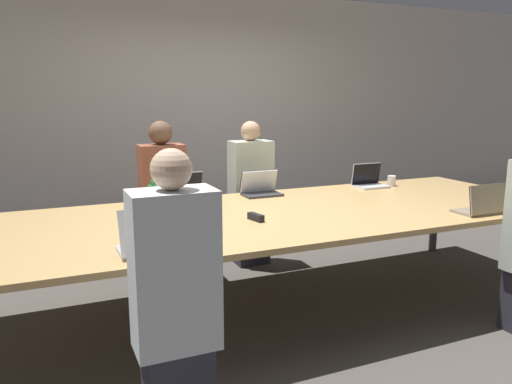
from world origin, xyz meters
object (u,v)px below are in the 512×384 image
laptop_far_center (260,188)px  laptop_far_right (369,180)px  laptop_near_right (482,205)px  laptop_near_left (149,240)px  cup_far_right (392,181)px  person_near_left (175,301)px  stapler (256,217)px  bottle_far_midleft (153,196)px  person_far_center (251,196)px  person_far_midleft (163,203)px  laptop_far_midleft (183,194)px

laptop_far_center → laptop_far_right: size_ratio=1.10×
laptop_near_right → laptop_far_right: laptop_near_right is taller
laptop_near_right → laptop_near_left: laptop_near_left is taller
laptop_far_center → cup_far_right: (1.38, -0.09, -0.02)m
person_near_left → stapler: 1.28m
laptop_near_right → cup_far_right: (0.15, 1.25, -0.02)m
laptop_far_center → stapler: 0.94m
bottle_far_midleft → stapler: (0.59, -0.67, -0.07)m
cup_far_right → bottle_far_midleft: bearing=-178.1°
laptop_near_right → laptop_far_right: size_ratio=1.11×
person_far_center → laptop_far_right: 1.17m
laptop_near_left → stapler: bearing=-152.2°
person_near_left → stapler: size_ratio=9.08×
laptop_near_left → person_far_midleft: (0.47, 1.68, -0.15)m
laptop_near_right → person_far_center: (-1.15, 1.75, -0.16)m
person_far_center → laptop_near_left: 2.18m
laptop_near_right → laptop_far_center: bearing=-47.5°
bottle_far_midleft → cup_far_right: (2.38, 0.08, -0.05)m
person_near_left → cup_far_right: 3.14m
person_near_left → laptop_far_right: (2.40, 1.76, 0.16)m
laptop_near_left → cup_far_right: laptop_near_left is taller
laptop_near_left → laptop_far_right: (2.41, 1.25, -0.01)m
laptop_far_midleft → cup_far_right: (2.11, -0.04, -0.02)m
person_far_midleft → laptop_far_center: bearing=-26.1°
person_far_center → cup_far_right: (1.30, -0.50, 0.14)m
laptop_far_center → laptop_near_left: laptop_near_left is taller
laptop_near_left → cup_far_right: bearing=-155.6°
person_far_center → laptop_far_right: size_ratio=4.51×
laptop_far_center → person_near_left: bearing=-124.7°
laptop_near_right → laptop_near_left: 2.49m
laptop_near_right → laptop_far_midleft: (-1.95, 1.28, 0.01)m
laptop_near_right → person_far_center: bearing=-56.8°
laptop_far_center → cup_far_right: 1.38m
laptop_near_left → laptop_near_right: bearing=178.9°
laptop_near_right → bottle_far_midleft: 2.51m
person_far_center → laptop_far_midleft: bearing=-150.0°
laptop_far_center → laptop_near_left: size_ratio=1.04×
laptop_far_midleft → cup_far_right: laptop_far_midleft is taller
laptop_near_right → person_far_center: size_ratio=0.25×
laptop_near_left → cup_far_right: size_ratio=3.28×
person_far_midleft → laptop_near_right: bearing=-40.5°
laptop_far_midleft → laptop_near_left: bearing=-113.6°
person_far_center → person_near_left: (-1.33, -2.21, 0.00)m
laptop_near_right → laptop_far_center: 1.82m
person_far_center → person_near_left: size_ratio=1.00×
person_far_center → stapler: person_far_center is taller
person_far_center → laptop_near_left: person_far_center is taller
person_near_left → laptop_far_midleft: person_near_left is taller
laptop_far_midleft → person_far_midleft: bearing=98.8°
person_far_midleft → laptop_far_midleft: bearing=-81.2°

